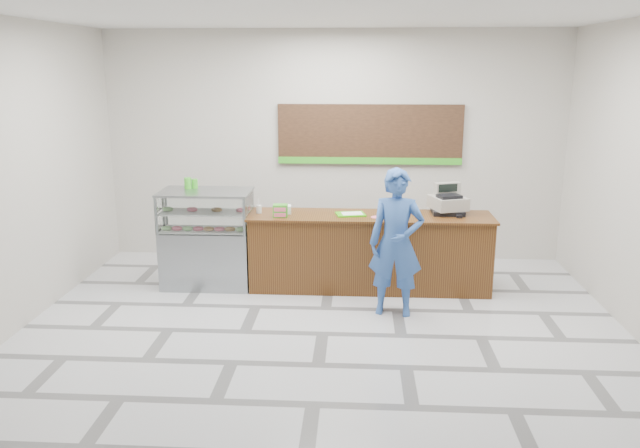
# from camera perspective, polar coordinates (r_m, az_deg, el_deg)

# --- Properties ---
(floor) EXTENTS (7.00, 7.00, 0.00)m
(floor) POSITION_cam_1_polar(r_m,az_deg,el_deg) (7.21, 0.23, -10.00)
(floor) COLOR silver
(floor) RESTS_ON ground
(back_wall) EXTENTS (7.00, 0.00, 7.00)m
(back_wall) POSITION_cam_1_polar(r_m,az_deg,el_deg) (9.64, 1.26, 7.06)
(back_wall) COLOR beige
(back_wall) RESTS_ON floor
(ceiling) EXTENTS (7.00, 7.00, 0.00)m
(ceiling) POSITION_cam_1_polar(r_m,az_deg,el_deg) (6.59, 0.26, 18.94)
(ceiling) COLOR silver
(ceiling) RESTS_ON back_wall
(sales_counter) EXTENTS (3.26, 0.76, 1.03)m
(sales_counter) POSITION_cam_1_polar(r_m,az_deg,el_deg) (8.47, 4.55, -2.55)
(sales_counter) COLOR #5B3513
(sales_counter) RESTS_ON floor
(display_case) EXTENTS (1.22, 0.72, 1.33)m
(display_case) POSITION_cam_1_polar(r_m,az_deg,el_deg) (8.67, -10.27, -1.25)
(display_case) COLOR gray
(display_case) RESTS_ON floor
(menu_board) EXTENTS (2.80, 0.06, 0.90)m
(menu_board) POSITION_cam_1_polar(r_m,az_deg,el_deg) (9.57, 4.58, 8.07)
(menu_board) COLOR black
(menu_board) RESTS_ON back_wall
(cash_register) EXTENTS (0.54, 0.56, 0.40)m
(cash_register) POSITION_cam_1_polar(r_m,az_deg,el_deg) (8.55, 11.61, 1.95)
(cash_register) COLOR black
(cash_register) RESTS_ON sales_counter
(card_terminal) EXTENTS (0.08, 0.15, 0.04)m
(card_terminal) POSITION_cam_1_polar(r_m,az_deg,el_deg) (8.39, 12.57, 0.74)
(card_terminal) COLOR black
(card_terminal) RESTS_ON sales_counter
(serving_tray) EXTENTS (0.42, 0.34, 0.02)m
(serving_tray) POSITION_cam_1_polar(r_m,az_deg,el_deg) (8.32, 2.82, 0.91)
(serving_tray) COLOR #39BF08
(serving_tray) RESTS_ON sales_counter
(napkin_box) EXTENTS (0.14, 0.14, 0.11)m
(napkin_box) POSITION_cam_1_polar(r_m,az_deg,el_deg) (8.39, -3.11, 1.33)
(napkin_box) COLOR white
(napkin_box) RESTS_ON sales_counter
(straw_cup) EXTENTS (0.07, 0.07, 0.11)m
(straw_cup) POSITION_cam_1_polar(r_m,az_deg,el_deg) (8.45, -5.60, 1.37)
(straw_cup) COLOR silver
(straw_cup) RESTS_ON sales_counter
(promo_box) EXTENTS (0.19, 0.13, 0.17)m
(promo_box) POSITION_cam_1_polar(r_m,az_deg,el_deg) (8.20, -3.64, 1.22)
(promo_box) COLOR green
(promo_box) RESTS_ON sales_counter
(donut_decal) EXTENTS (0.16, 0.16, 0.00)m
(donut_decal) POSITION_cam_1_polar(r_m,az_deg,el_deg) (8.22, 5.21, 0.63)
(donut_decal) COLOR #F16281
(donut_decal) RESTS_ON sales_counter
(green_cup_left) EXTENTS (0.10, 0.10, 0.15)m
(green_cup_left) POSITION_cam_1_polar(r_m,az_deg,el_deg) (8.71, -11.99, 3.67)
(green_cup_left) COLOR green
(green_cup_left) RESTS_ON display_case
(green_cup_right) EXTENTS (0.08, 0.08, 0.13)m
(green_cup_right) POSITION_cam_1_polar(r_m,az_deg,el_deg) (8.73, -11.38, 3.64)
(green_cup_right) COLOR green
(green_cup_right) RESTS_ON display_case
(customer) EXTENTS (0.70, 0.50, 1.80)m
(customer) POSITION_cam_1_polar(r_m,az_deg,el_deg) (7.54, 6.98, -1.72)
(customer) COLOR #2E56A0
(customer) RESTS_ON floor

